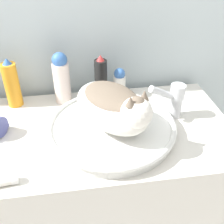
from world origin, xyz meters
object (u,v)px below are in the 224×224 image
at_px(spray_bottle_trigger, 12,84).
at_px(deodorant_stick, 119,83).
at_px(lotion_bottle_white, 61,78).
at_px(faucet, 174,99).
at_px(cat, 114,105).
at_px(hairspray_can_black, 101,79).

distance_m(spray_bottle_trigger, deodorant_stick, 0.41).
xyz_separation_m(spray_bottle_trigger, lotion_bottle_white, (0.19, -0.00, 0.01)).
height_order(spray_bottle_trigger, lotion_bottle_white, lotion_bottle_white).
xyz_separation_m(spray_bottle_trigger, deodorant_stick, (0.41, -0.00, -0.03)).
xyz_separation_m(faucet, spray_bottle_trigger, (-0.58, 0.17, 0.01)).
bearing_deg(cat, spray_bottle_trigger, -154.12).
xyz_separation_m(cat, faucet, (0.23, 0.08, -0.04)).
bearing_deg(hairspray_can_black, deodorant_stick, -0.00).
relative_size(cat, hairspray_can_black, 1.86).
distance_m(faucet, deodorant_stick, 0.24).
height_order(cat, hairspray_can_black, cat).
bearing_deg(spray_bottle_trigger, lotion_bottle_white, -0.00).
height_order(lotion_bottle_white, hairspray_can_black, lotion_bottle_white).
distance_m(hairspray_can_black, deodorant_stick, 0.08).
relative_size(cat, spray_bottle_trigger, 1.77).
bearing_deg(deodorant_stick, spray_bottle_trigger, 180.00).
height_order(faucet, lotion_bottle_white, lotion_bottle_white).
distance_m(faucet, spray_bottle_trigger, 0.60).
xyz_separation_m(hairspray_can_black, deodorant_stick, (0.07, -0.00, -0.02)).
height_order(spray_bottle_trigger, deodorant_stick, spray_bottle_trigger).
relative_size(cat, lotion_bottle_white, 1.68).
bearing_deg(deodorant_stick, lotion_bottle_white, 180.00).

